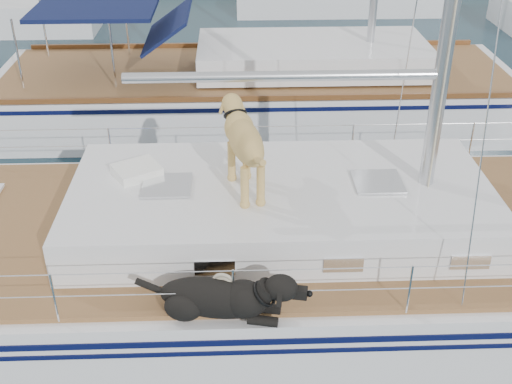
{
  "coord_description": "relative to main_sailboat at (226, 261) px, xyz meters",
  "views": [
    {
      "loc": [
        0.24,
        -6.87,
        5.66
      ],
      "look_at": [
        0.5,
        0.2,
        1.6
      ],
      "focal_mm": 45.0,
      "sensor_mm": 36.0,
      "label": 1
    }
  ],
  "objects": [
    {
      "name": "ground",
      "position": [
        -0.09,
        0.01,
        -0.68
      ],
      "size": [
        120.0,
        120.0,
        0.0
      ],
      "primitive_type": "plane",
      "color": "black",
      "rests_on": "ground"
    },
    {
      "name": "main_sailboat",
      "position": [
        0.0,
        0.0,
        0.0
      ],
      "size": [
        12.0,
        3.98,
        14.01
      ],
      "color": "white",
      "rests_on": "ground"
    },
    {
      "name": "neighbor_sailboat",
      "position": [
        0.74,
        6.24,
        -0.06
      ],
      "size": [
        11.0,
        3.5,
        13.3
      ],
      "color": "white",
      "rests_on": "ground"
    }
  ]
}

